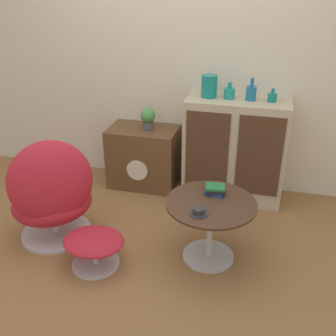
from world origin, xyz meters
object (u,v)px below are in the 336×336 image
object	(u,v)px
vase_rightmost	(272,97)
potted_plant	(148,118)
coffee_table	(210,220)
vase_inner_left	(229,93)
vase_leftmost	(209,86)
teacup	(199,212)
book_stack	(215,190)
ottoman	(94,245)
tv_console	(144,157)
vase_inner_right	(251,93)
sideboard	(235,150)
egg_chair	(52,194)

from	to	relation	value
vase_rightmost	potted_plant	distance (m)	1.15
coffee_table	vase_inner_left	world-z (taller)	vase_inner_left
vase_leftmost	teacup	bearing A→B (deg)	-82.90
book_stack	ottoman	bearing A→B (deg)	-151.76
vase_leftmost	vase_inner_left	world-z (taller)	vase_leftmost
potted_plant	book_stack	size ratio (longest dim) A/B	1.30
ottoman	vase_inner_left	size ratio (longest dim) A/B	3.08
tv_console	ottoman	world-z (taller)	tv_console
vase_leftmost	vase_rightmost	distance (m)	0.55
vase_rightmost	book_stack	xyz separation A→B (m)	(-0.33, -0.86, -0.48)
vase_inner_left	vase_rightmost	size ratio (longest dim) A/B	1.27
vase_leftmost	potted_plant	xyz separation A→B (m)	(-0.57, 0.00, -0.34)
vase_inner_right	vase_rightmost	distance (m)	0.18
ottoman	vase_leftmost	size ratio (longest dim) A/B	2.30
vase_inner_right	teacup	distance (m)	1.29
coffee_table	vase_leftmost	size ratio (longest dim) A/B	3.35
vase_inner_right	sideboard	bearing A→B (deg)	-177.76
egg_chair	vase_inner_left	distance (m)	1.71
vase_rightmost	vase_leftmost	bearing A→B (deg)	180.00
ottoman	book_stack	bearing A→B (deg)	28.24
ottoman	teacup	size ratio (longest dim) A/B	3.42
vase_inner_left	vase_rightmost	distance (m)	0.36
coffee_table	vase_leftmost	bearing A→B (deg)	101.61
egg_chair	book_stack	xyz separation A→B (m)	(1.23, 0.20, 0.11)
sideboard	teacup	size ratio (longest dim) A/B	7.30
tv_console	coffee_table	size ratio (longest dim) A/B	1.02
vase_inner_left	sideboard	bearing A→B (deg)	-2.57
vase_inner_left	coffee_table	bearing A→B (deg)	-88.60
vase_inner_right	vase_rightmost	bearing A→B (deg)	0.00
coffee_table	teacup	size ratio (longest dim) A/B	4.98
tv_console	egg_chair	distance (m)	1.14
vase_inner_left	teacup	world-z (taller)	vase_inner_left
potted_plant	book_stack	world-z (taller)	potted_plant
tv_console	book_stack	world-z (taller)	tv_console
teacup	vase_rightmost	bearing A→B (deg)	70.99
coffee_table	vase_inner_left	size ratio (longest dim) A/B	4.49
ottoman	coffee_table	distance (m)	0.86
vase_leftmost	potted_plant	world-z (taller)	vase_leftmost
ottoman	vase_inner_left	bearing A→B (deg)	59.15
tv_console	vase_rightmost	size ratio (longest dim) A/B	5.82
coffee_table	teacup	world-z (taller)	teacup
sideboard	vase_inner_left	size ratio (longest dim) A/B	6.59
vase_leftmost	vase_inner_left	size ratio (longest dim) A/B	1.34
vase_leftmost	tv_console	bearing A→B (deg)	179.74
sideboard	vase_inner_right	world-z (taller)	vase_inner_right
vase_inner_left	potted_plant	xyz separation A→B (m)	(-0.75, 0.00, -0.29)
vase_leftmost	coffee_table	bearing A→B (deg)	-78.39
potted_plant	vase_rightmost	bearing A→B (deg)	-0.17
egg_chair	coffee_table	distance (m)	1.23
sideboard	book_stack	size ratio (longest dim) A/B	6.03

